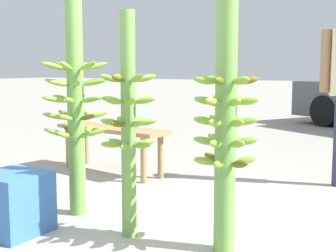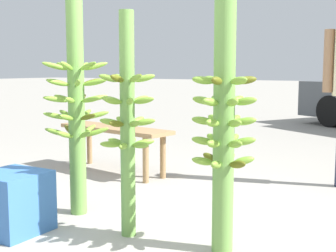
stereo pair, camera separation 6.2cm
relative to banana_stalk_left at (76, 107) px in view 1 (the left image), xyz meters
name	(u,v)px [view 1 (the left image)]	position (x,y,z in m)	size (l,w,h in m)	color
ground_plane	(117,244)	(0.63, -0.36, -0.82)	(80.00, 80.00, 0.00)	#9E998E
banana_stalk_left	(76,107)	(0.00, 0.00, 0.00)	(0.50, 0.49, 1.60)	#6B9E47
banana_stalk_center	(128,122)	(0.61, -0.19, -0.06)	(0.37, 0.37, 1.47)	#6B9E47
banana_stalk_right	(226,121)	(1.26, -0.12, -0.02)	(0.38, 0.39, 1.59)	#6B9E47
market_bench	(112,135)	(-0.63, 1.28, -0.41)	(1.43, 0.57, 0.49)	#99754C
produce_crate	(12,203)	(-0.10, -0.54, -0.61)	(0.41, 0.41, 0.41)	#386BB2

